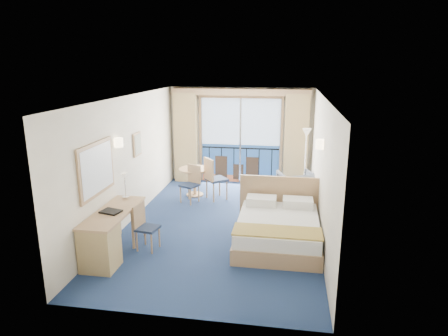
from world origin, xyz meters
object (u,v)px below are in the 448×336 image
floor_lamp (306,146)px  round_table (195,175)px  desk_chair (144,224)px  table_chair_b (192,181)px  table_chair_a (213,176)px  nightstand (306,210)px  desk (103,241)px  bed (278,228)px  armchair (297,187)px

floor_lamp → round_table: size_ratio=2.22×
desk_chair → round_table: (0.21, 3.18, 0.06)m
round_table → table_chair_b: table_chair_b is taller
floor_lamp → table_chair_a: floor_lamp is taller
desk_chair → round_table: size_ratio=1.08×
nightstand → desk_chair: desk_chair is taller
floor_lamp → desk: floor_lamp is taller
nightstand → round_table: (-2.79, 1.40, 0.28)m
round_table → table_chair_a: size_ratio=0.74×
nightstand → floor_lamp: bearing=89.8°
bed → table_chair_b: bed is taller
desk → round_table: 3.93m
desk_chair → round_table: bearing=5.5°
desk → table_chair_b: 3.46m
armchair → table_chair_a: (-2.06, -0.16, 0.23)m
bed → desk: (-2.90, -1.34, 0.15)m
bed → floor_lamp: bearing=78.7°
desk → desk_chair: size_ratio=1.98×
armchair → table_chair_b: 2.60m
bed → desk: bed is taller
bed → armchair: bearing=81.1°
table_chair_b → round_table: bearing=120.5°
floor_lamp → desk_chair: 4.70m
armchair → bed: bearing=61.6°
table_chair_a → table_chair_b: size_ratio=1.18×
desk → desk_chair: bearing=56.1°
nightstand → armchair: size_ratio=0.64×
floor_lamp → table_chair_b: floor_lamp is taller
nightstand → armchair: 1.32m
nightstand → table_chair_a: 2.54m
desk_chair → table_chair_b: bearing=4.0°
desk_chair → table_chair_b: (0.25, 2.68, 0.03)m
desk → table_chair_b: size_ratio=1.87×
floor_lamp → round_table: bearing=-173.1°
round_table → table_chair_a: table_chair_a is taller
round_table → desk: bearing=-99.9°
round_table → floor_lamp: bearing=6.9°
desk_chair → table_chair_a: bearing=-5.2°
desk_chair → table_chair_a: table_chair_a is taller
desk_chair → nightstand: bearing=-50.2°
nightstand → table_chair_a: size_ratio=0.50×
table_chair_a → desk_chair: bearing=126.9°
round_table → bed: bearing=-48.7°
bed → table_chair_a: (-1.68, 2.27, 0.31)m
nightstand → desk: size_ratio=0.31×
armchair → round_table: size_ratio=1.05×
bed → armchair: 2.46m
bed → nightstand: 1.27m
desk → nightstand: bearing=35.4°
bed → table_chair_b: size_ratio=2.19×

